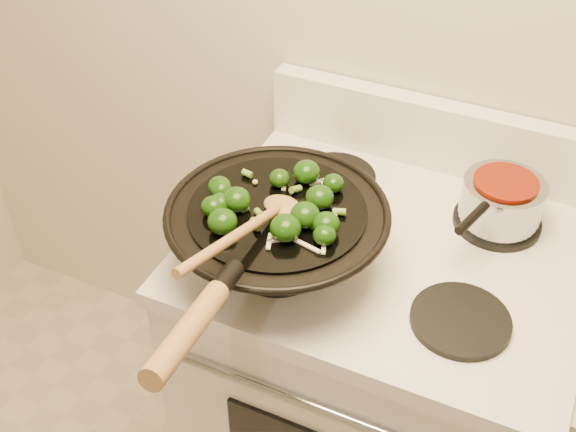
% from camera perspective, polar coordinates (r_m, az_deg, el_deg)
% --- Properties ---
extents(stove, '(0.78, 0.67, 1.08)m').
position_cam_1_polar(stove, '(1.80, 6.81, -12.78)').
color(stove, white).
rests_on(stove, ground).
extents(wok, '(0.42, 0.69, 0.24)m').
position_cam_1_polar(wok, '(1.35, -0.90, -1.43)').
color(wok, black).
rests_on(wok, stove).
extents(stirfry, '(0.27, 0.25, 0.05)m').
position_cam_1_polar(stirfry, '(1.30, -1.01, 0.92)').
color(stirfry, '#133708').
rests_on(stirfry, wok).
extents(wooden_spoon, '(0.09, 0.33, 0.09)m').
position_cam_1_polar(wooden_spoon, '(1.24, -2.57, -0.53)').
color(wooden_spoon, olive).
rests_on(wooden_spoon, wok).
extents(saucepan, '(0.17, 0.26, 0.10)m').
position_cam_1_polar(saucepan, '(1.52, 16.51, 1.16)').
color(saucepan, '#979B9F').
rests_on(saucepan, stove).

